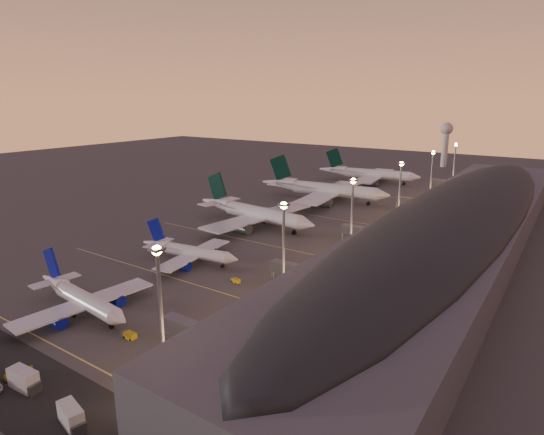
{
  "coord_description": "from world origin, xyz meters",
  "views": [
    {
      "loc": [
        93.42,
        -89.56,
        50.27
      ],
      "look_at": [
        2.0,
        45.0,
        7.0
      ],
      "focal_mm": 30.0,
      "sensor_mm": 36.0,
      "label": 1
    }
  ],
  "objects_px": {
    "airliner_narrow_south": "(80,298)",
    "airliner_narrow_north": "(189,251)",
    "radar_tower": "(446,137)",
    "baggage_tug_c": "(235,280)",
    "baggage_tug_a": "(129,335)",
    "airliner_wide_near": "(253,213)",
    "baggage_tug_b": "(199,326)",
    "airliner_wide_far": "(368,174)",
    "catering_truck_b": "(72,417)",
    "airliner_wide_mid": "(323,189)",
    "service_van_d": "(18,372)",
    "catering_truck_a": "(25,380)"
  },
  "relations": [
    {
      "from": "catering_truck_b",
      "to": "airliner_narrow_north",
      "type": "bearing_deg",
      "value": 133.02
    },
    {
      "from": "airliner_narrow_south",
      "to": "baggage_tug_b",
      "type": "relative_size",
      "value": 9.29
    },
    {
      "from": "airliner_narrow_south",
      "to": "baggage_tug_c",
      "type": "xyz_separation_m",
      "value": [
        19.36,
        35.05,
        -3.03
      ]
    },
    {
      "from": "catering_truck_a",
      "to": "catering_truck_b",
      "type": "distance_m",
      "value": 15.68
    },
    {
      "from": "airliner_wide_near",
      "to": "baggage_tug_b",
      "type": "relative_size",
      "value": 14.8
    },
    {
      "from": "airliner_narrow_north",
      "to": "airliner_wide_far",
      "type": "distance_m",
      "value": 161.8
    },
    {
      "from": "service_van_d",
      "to": "radar_tower",
      "type": "bearing_deg",
      "value": 110.59
    },
    {
      "from": "baggage_tug_b",
      "to": "baggage_tug_c",
      "type": "relative_size",
      "value": 1.07
    },
    {
      "from": "airliner_wide_mid",
      "to": "catering_truck_a",
      "type": "xyz_separation_m",
      "value": [
        28.45,
        -165.1,
        -3.92
      ]
    },
    {
      "from": "airliner_narrow_north",
      "to": "baggage_tug_b",
      "type": "bearing_deg",
      "value": -50.79
    },
    {
      "from": "radar_tower",
      "to": "airliner_wide_near",
      "type": "bearing_deg",
      "value": -96.29
    },
    {
      "from": "radar_tower",
      "to": "service_van_d",
      "type": "bearing_deg",
      "value": -89.47
    },
    {
      "from": "airliner_wide_far",
      "to": "catering_truck_a",
      "type": "bearing_deg",
      "value": -89.71
    },
    {
      "from": "airliner_narrow_north",
      "to": "baggage_tug_b",
      "type": "xyz_separation_m",
      "value": [
        32.43,
        -30.13,
        -2.79
      ]
    },
    {
      "from": "baggage_tug_a",
      "to": "airliner_narrow_north",
      "type": "bearing_deg",
      "value": 117.82
    },
    {
      "from": "airliner_wide_mid",
      "to": "baggage_tug_c",
      "type": "height_order",
      "value": "airliner_wide_mid"
    },
    {
      "from": "baggage_tug_b",
      "to": "catering_truck_a",
      "type": "relative_size",
      "value": 0.62
    },
    {
      "from": "service_van_d",
      "to": "baggage_tug_c",
      "type": "bearing_deg",
      "value": 104.78
    },
    {
      "from": "airliner_wide_near",
      "to": "baggage_tug_b",
      "type": "height_order",
      "value": "airliner_wide_near"
    },
    {
      "from": "airliner_wide_far",
      "to": "baggage_tug_c",
      "type": "distance_m",
      "value": 169.13
    },
    {
      "from": "airliner_wide_far",
      "to": "airliner_narrow_north",
      "type": "bearing_deg",
      "value": -94.48
    },
    {
      "from": "airliner_wide_mid",
      "to": "catering_truck_b",
      "type": "distance_m",
      "value": 171.83
    },
    {
      "from": "airliner_narrow_south",
      "to": "airliner_narrow_north",
      "type": "bearing_deg",
      "value": 100.05
    },
    {
      "from": "airliner_narrow_south",
      "to": "baggage_tug_c",
      "type": "distance_m",
      "value": 40.16
    },
    {
      "from": "baggage_tug_b",
      "to": "catering_truck_b",
      "type": "relative_size",
      "value": 0.63
    },
    {
      "from": "airliner_wide_far",
      "to": "service_van_d",
      "type": "relative_size",
      "value": 12.47
    },
    {
      "from": "baggage_tug_c",
      "to": "catering_truck_a",
      "type": "relative_size",
      "value": 0.58
    },
    {
      "from": "airliner_wide_near",
      "to": "airliner_wide_far",
      "type": "distance_m",
      "value": 115.72
    },
    {
      "from": "airliner_narrow_north",
      "to": "airliner_wide_near",
      "type": "relative_size",
      "value": 0.59
    },
    {
      "from": "airliner_narrow_south",
      "to": "radar_tower",
      "type": "height_order",
      "value": "radar_tower"
    },
    {
      "from": "airliner_wide_near",
      "to": "baggage_tug_a",
      "type": "distance_m",
      "value": 92.84
    },
    {
      "from": "airliner_wide_mid",
      "to": "radar_tower",
      "type": "bearing_deg",
      "value": 76.46
    },
    {
      "from": "airliner_narrow_north",
      "to": "service_van_d",
      "type": "distance_m",
      "value": 64.65
    },
    {
      "from": "airliner_wide_mid",
      "to": "catering_truck_a",
      "type": "relative_size",
      "value": 10.29
    },
    {
      "from": "radar_tower",
      "to": "baggage_tug_a",
      "type": "height_order",
      "value": "radar_tower"
    },
    {
      "from": "airliner_narrow_north",
      "to": "baggage_tug_a",
      "type": "bearing_deg",
      "value": -69.47
    },
    {
      "from": "radar_tower",
      "to": "baggage_tug_c",
      "type": "height_order",
      "value": "radar_tower"
    },
    {
      "from": "airliner_narrow_north",
      "to": "airliner_wide_near",
      "type": "distance_m",
      "value": 46.72
    },
    {
      "from": "baggage_tug_a",
      "to": "service_van_d",
      "type": "height_order",
      "value": "service_van_d"
    },
    {
      "from": "airliner_wide_mid",
      "to": "airliner_wide_near",
      "type": "bearing_deg",
      "value": -97.7
    },
    {
      "from": "airliner_narrow_north",
      "to": "airliner_wide_far",
      "type": "xyz_separation_m",
      "value": [
        -7.47,
        161.61,
        1.82
      ]
    },
    {
      "from": "airliner_narrow_south",
      "to": "radar_tower",
      "type": "bearing_deg",
      "value": 93.46
    },
    {
      "from": "airliner_narrow_north",
      "to": "catering_truck_b",
      "type": "height_order",
      "value": "airliner_narrow_north"
    },
    {
      "from": "airliner_narrow_north",
      "to": "baggage_tug_c",
      "type": "xyz_separation_m",
      "value": [
        22.44,
        -4.78,
        -2.83
      ]
    },
    {
      "from": "baggage_tug_c",
      "to": "catering_truck_a",
      "type": "xyz_separation_m",
      "value": [
        -0.6,
        -58.7,
        1.21
      ]
    },
    {
      "from": "baggage_tug_a",
      "to": "airliner_wide_mid",
      "type": "bearing_deg",
      "value": 100.88
    },
    {
      "from": "airliner_narrow_south",
      "to": "baggage_tug_a",
      "type": "xyz_separation_m",
      "value": [
        19.38,
        -1.65,
        -2.96
      ]
    },
    {
      "from": "catering_truck_a",
      "to": "airliner_wide_near",
      "type": "bearing_deg",
      "value": 101.59
    },
    {
      "from": "airliner_wide_near",
      "to": "baggage_tug_c",
      "type": "distance_m",
      "value": 59.59
    },
    {
      "from": "airliner_narrow_north",
      "to": "baggage_tug_c",
      "type": "distance_m",
      "value": 23.11
    }
  ]
}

